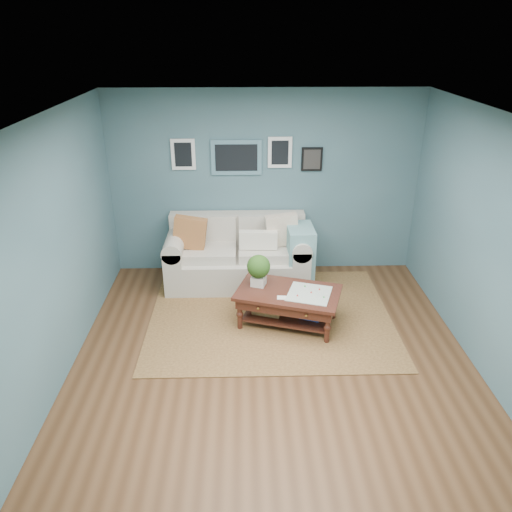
{
  "coord_description": "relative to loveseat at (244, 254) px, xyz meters",
  "views": [
    {
      "loc": [
        -0.31,
        -4.55,
        3.46
      ],
      "look_at": [
        -0.17,
        1.0,
        0.88
      ],
      "focal_mm": 35.0,
      "sensor_mm": 36.0,
      "label": 1
    }
  ],
  "objects": [
    {
      "name": "area_rug",
      "position": [
        0.34,
        -1.0,
        -0.43
      ],
      "size": [
        3.11,
        2.49,
        0.01
      ],
      "primitive_type": "cube",
      "color": "#56391C",
      "rests_on": "ground"
    },
    {
      "name": "loveseat",
      "position": [
        0.0,
        0.0,
        0.0
      ],
      "size": [
        2.09,
        0.95,
        1.07
      ],
      "color": "beige",
      "rests_on": "ground"
    },
    {
      "name": "coffee_table",
      "position": [
        0.48,
        -1.15,
        -0.05
      ],
      "size": [
        1.42,
        1.08,
        0.88
      ],
      "rotation": [
        0.0,
        0.0,
        -0.31
      ],
      "color": "#361C11",
      "rests_on": "ground"
    },
    {
      "name": "room_shell",
      "position": [
        0.31,
        -1.97,
        0.92
      ],
      "size": [
        5.0,
        5.02,
        2.7
      ],
      "color": "brown",
      "rests_on": "ground"
    }
  ]
}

